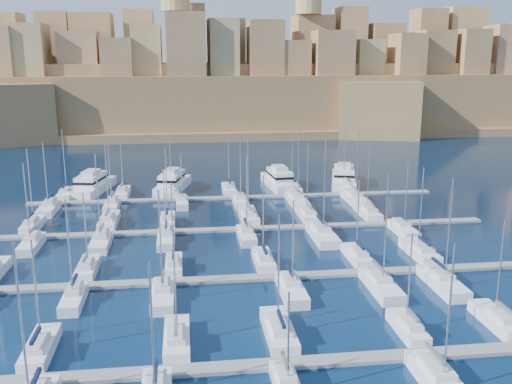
{
  "coord_description": "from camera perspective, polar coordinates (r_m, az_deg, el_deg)",
  "views": [
    {
      "loc": [
        -10.45,
        -82.84,
        29.34
      ],
      "look_at": [
        0.92,
        6.0,
        7.61
      ],
      "focal_mm": 40.0,
      "sensor_mm": 36.0,
      "label": 1
    }
  ],
  "objects": [
    {
      "name": "sailboat_43",
      "position": [
        114.14,
        -14.2,
        -1.3
      ],
      "size": [
        2.62,
        8.75,
        13.5
      ],
      "color": "white",
      "rests_on": "ground"
    },
    {
      "name": "sailboat_37",
      "position": [
        124.16,
        -13.17,
        -0.06
      ],
      "size": [
        2.62,
        8.73,
        12.19
      ],
      "color": "white",
      "rests_on": "ground"
    },
    {
      "name": "sailboat_26",
      "position": [
        102.03,
        -8.82,
        -2.81
      ],
      "size": [
        2.49,
        8.29,
        13.98
      ],
      "color": "white",
      "rests_on": "ground"
    },
    {
      "name": "sailboat_45",
      "position": [
        113.7,
        -1.57,
        -0.94
      ],
      "size": [
        2.67,
        8.91,
        13.44
      ],
      "color": "white",
      "rests_on": "ground"
    },
    {
      "name": "sailboat_16",
      "position": [
        84.87,
        10.09,
        -6.29
      ],
      "size": [
        2.56,
        8.55,
        12.18
      ],
      "color": "white",
      "rests_on": "ground"
    },
    {
      "name": "sailboat_23",
      "position": [
        78.06,
        18.15,
        -8.56
      ],
      "size": [
        3.01,
        10.04,
        14.89
      ],
      "color": "white",
      "rests_on": "ground"
    },
    {
      "name": "sailboat_34",
      "position": [
        93.64,
        6.63,
        -4.21
      ],
      "size": [
        3.32,
        11.06,
        16.81
      ],
      "color": "white",
      "rests_on": "ground"
    },
    {
      "name": "sailboat_24",
      "position": [
        105.49,
        -21.42,
        -3.06
      ],
      "size": [
        2.61,
        8.71,
        14.27
      ],
      "color": "white",
      "rests_on": "ground"
    },
    {
      "name": "sailboat_19",
      "position": [
        73.21,
        -17.74,
        -10.05
      ],
      "size": [
        2.38,
        7.93,
        13.42
      ],
      "color": "white",
      "rests_on": "ground"
    },
    {
      "name": "sailboat_22",
      "position": [
        75.11,
        12.38,
        -9.06
      ],
      "size": [
        2.94,
        9.82,
        15.62
      ],
      "color": "white",
      "rests_on": "ground"
    },
    {
      "name": "sailboat_2",
      "position": [
        61.24,
        -7.93,
        -14.35
      ],
      "size": [
        2.64,
        8.8,
        13.21
      ],
      "color": "white",
      "rests_on": "ground"
    },
    {
      "name": "sailboat_15",
      "position": [
        81.89,
        0.76,
        -6.81
      ],
      "size": [
        2.54,
        8.47,
        13.28
      ],
      "color": "white",
      "rests_on": "ground"
    },
    {
      "name": "sailboat_3",
      "position": [
        62.25,
        2.31,
        -13.72
      ],
      "size": [
        2.86,
        9.52,
        13.78
      ],
      "color": "white",
      "rests_on": "ground"
    },
    {
      "name": "sailboat_1",
      "position": [
        62.86,
        -20.78,
        -14.4
      ],
      "size": [
        2.54,
        8.45,
        12.24
      ],
      "color": "white",
      "rests_on": "ground"
    },
    {
      "name": "sailboat_25",
      "position": [
        103.62,
        -14.49,
        -2.82
      ],
      "size": [
        2.98,
        9.93,
        14.41
      ],
      "color": "white",
      "rests_on": "ground"
    },
    {
      "name": "pontoon_near",
      "position": [
        57.83,
        4.31,
        -16.67
      ],
      "size": [
        84.0,
        2.0,
        0.4
      ],
      "primitive_type": "cube",
      "color": "slate",
      "rests_on": "ground"
    },
    {
      "name": "sailboat_40",
      "position": [
        125.92,
        3.66,
        0.48
      ],
      "size": [
        2.78,
        9.25,
        13.86
      ],
      "color": "white",
      "rests_on": "ground"
    },
    {
      "name": "pontoon_mid_near",
      "position": [
        77.31,
        1.03,
        -8.51
      ],
      "size": [
        84.0,
        2.0,
        0.4
      ],
      "primitive_type": "cube",
      "color": "slate",
      "rests_on": "ground"
    },
    {
      "name": "ground",
      "position": [
        88.5,
        -0.1,
        -5.73
      ],
      "size": [
        600.0,
        600.0,
        0.0
      ],
      "primitive_type": "plane",
      "color": "black",
      "rests_on": "ground"
    },
    {
      "name": "sailboat_20",
      "position": [
        71.51,
        -9.3,
        -10.12
      ],
      "size": [
        2.69,
        8.97,
        14.39
      ],
      "color": "white",
      "rests_on": "ground"
    },
    {
      "name": "sailboat_13",
      "position": [
        82.29,
        -16.49,
        -7.31
      ],
      "size": [
        2.52,
        8.4,
        11.54
      ],
      "color": "white",
      "rests_on": "ground"
    },
    {
      "name": "sailboat_4",
      "position": [
        65.02,
        14.95,
        -12.99
      ],
      "size": [
        2.26,
        7.55,
        11.51
      ],
      "color": "white",
      "rests_on": "ground"
    },
    {
      "name": "pontoon_far",
      "position": [
        118.94,
        -2.03,
        -0.56
      ],
      "size": [
        84.0,
        2.0,
        0.4
      ],
      "primitive_type": "cube",
      "color": "slate",
      "rests_on": "ground"
    },
    {
      "name": "sailboat_47",
      "position": [
        117.33,
        9.89,
        -0.67
      ],
      "size": [
        3.26,
        10.88,
        14.97
      ],
      "color": "white",
      "rests_on": "ground"
    },
    {
      "name": "sailboat_27",
      "position": [
        103.47,
        -0.76,
        -2.4
      ],
      "size": [
        3.05,
        10.17,
        15.32
      ],
      "color": "white",
      "rests_on": "ground"
    },
    {
      "name": "sailboat_10",
      "position": [
        56.27,
        17.9,
        -17.62
      ],
      "size": [
        2.9,
        9.68,
        14.31
      ],
      "color": "white",
      "rests_on": "ground"
    },
    {
      "name": "sailboat_30",
      "position": [
        95.19,
        -21.52,
        -4.84
      ],
      "size": [
        2.62,
        8.72,
        13.83
      ],
      "color": "white",
      "rests_on": "ground"
    },
    {
      "name": "sailboat_32",
      "position": [
        92.08,
        -8.96,
        -4.64
      ],
      "size": [
        2.7,
        9.0,
        12.49
      ],
      "color": "white",
      "rests_on": "ground"
    },
    {
      "name": "sailboat_38",
      "position": [
        124.41,
        -8.47,
        0.21
      ],
      "size": [
        3.2,
        10.66,
        16.11
      ],
      "color": "white",
      "rests_on": "ground"
    },
    {
      "name": "sailboat_17",
      "position": [
        88.72,
        16.06,
        -5.72
      ],
      "size": [
        2.93,
        9.76,
        13.67
      ],
      "color": "white",
      "rests_on": "ground"
    },
    {
      "name": "sailboat_29",
      "position": [
        107.83,
        11.13,
        -2.0
      ],
      "size": [
        2.8,
        9.35,
        14.4
      ],
      "color": "white",
      "rests_on": "ground"
    },
    {
      "name": "sailboat_14",
      "position": [
        80.83,
        -8.22,
        -7.25
      ],
      "size": [
        2.3,
        7.66,
        12.7
      ],
      "color": "white",
      "rests_on": "ground"
    },
    {
      "name": "motor_yacht_c",
      "position": [
        128.81,
        2.32,
        1.25
      ],
      "size": [
        6.09,
        16.35,
        5.25
      ],
      "color": "white",
      "rests_on": "ground"
    },
    {
      "name": "sailboat_42",
      "position": [
        115.67,
        -19.98,
        -1.52
      ],
      "size": [
        2.95,
        9.83,
        13.87
      ],
      "color": "white",
      "rests_on": "ground"
    },
    {
      "name": "sailboat_5",
      "position": [
        69.85,
        22.99,
        -11.71
      ],
      "size": [
        2.55,
        8.51,
        12.29
      ],
      "color": "white",
      "rests_on": "ground"
    },
    {
      "name": "sailboat_35",
      "position": [
        98.87,
        14.47,
        -3.63
      ],
      "size": [
        2.67,
        8.9,
        12.55
      ],
      "color": "white",
      "rests_on": "ground"
    },
    {
      "name": "motor_yacht_a",
      "position": [
        128.95,
        -16.05,
        0.73
      ],
      "size": [
        8.39,
        17.35,
        5.25
      ],
      "color": "white",
      "rests_on": "ground"
    },
    {
      "name": "sailboat_46",
      "position": [
        114.53,
        4.14,
        -0.84
      ],
      "size": [
        3.19,
        10.63,
        16.07
      ],
      "color": "white",
      "rests_on": "ground"
    },
    {
      "name": "sailboat_41",
      "position": [
        128.33,
        8.82,
        0.59
      ],
      "size": [
        2.59,
        8.62,
        14.1
      ],
      "color": "white",
      "rests_on": "ground"
    },
    {
      "name": "motor_yacht_d",
      "position": [
        132.82,
        8.77,
        1.47
      ],
      "size": [
        9.6,
        18.19,
        5.25
      ],
      "color": "white",
      "rests_on": "ground"
    },
    {
      "name": "sailboat_33",
      "position": [
        92.71,
        -0.96,
        -4.33
      ],
      "size": [
        2.57,
        8.58,
        14.31
      ],
      "color": "white",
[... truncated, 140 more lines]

